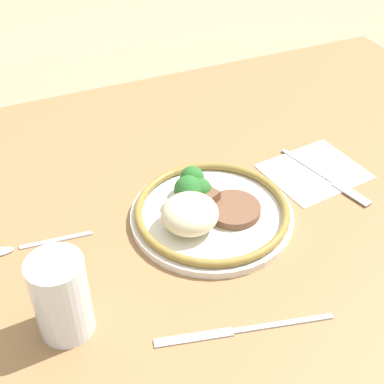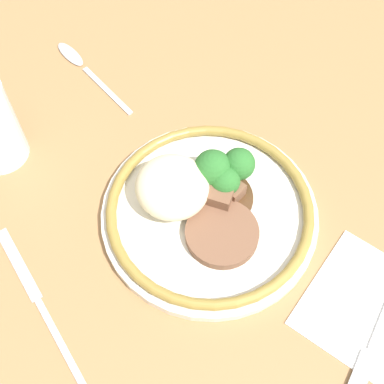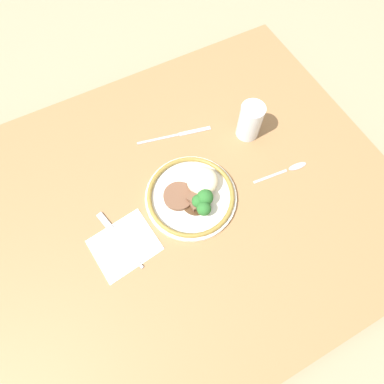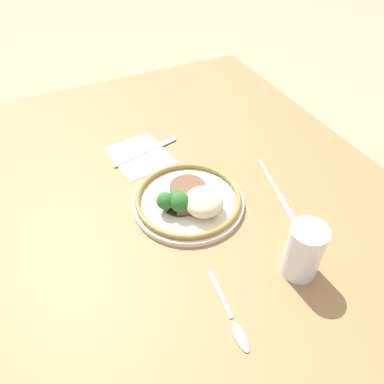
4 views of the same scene
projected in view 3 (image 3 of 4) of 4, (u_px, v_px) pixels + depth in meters
ground_plane at (176, 209)px, 0.84m from camera, size 8.00×8.00×0.00m
dining_table at (176, 206)px, 0.81m from camera, size 1.18×0.94×0.05m
napkin at (125, 245)px, 0.74m from camera, size 0.17×0.15×0.00m
plate at (194, 194)px, 0.78m from camera, size 0.24×0.24×0.06m
juice_glass at (250, 122)px, 0.83m from camera, size 0.07×0.07×0.11m
fork at (115, 234)px, 0.75m from camera, size 0.06×0.18×0.00m
knife at (177, 135)px, 0.88m from camera, size 0.22×0.06×0.00m
spoon at (291, 169)px, 0.83m from camera, size 0.16×0.03×0.01m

